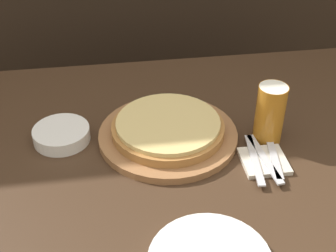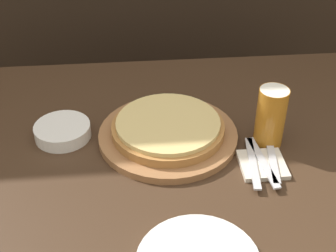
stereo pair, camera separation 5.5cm
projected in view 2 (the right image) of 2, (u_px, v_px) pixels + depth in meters
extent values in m
cylinder|color=#99663D|center=(168.00, 135.00, 1.23)|extent=(0.37, 0.37, 0.02)
cylinder|color=#A87038|center=(168.00, 128.00, 1.22)|extent=(0.30, 0.30, 0.02)
cylinder|color=#E0C175|center=(168.00, 123.00, 1.21)|extent=(0.27, 0.27, 0.01)
cylinder|color=#B7701E|center=(271.00, 117.00, 1.18)|extent=(0.08, 0.08, 0.16)
cylinder|color=white|center=(274.00, 93.00, 1.14)|extent=(0.07, 0.07, 0.02)
cylinder|color=white|center=(63.00, 131.00, 1.23)|extent=(0.15, 0.15, 0.04)
cube|color=beige|center=(262.00, 164.00, 1.14)|extent=(0.11, 0.11, 0.01)
cube|color=silver|center=(253.00, 162.00, 1.14)|extent=(0.04, 0.19, 0.00)
cube|color=silver|center=(263.00, 162.00, 1.14)|extent=(0.04, 0.19, 0.00)
cube|color=silver|center=(273.00, 161.00, 1.14)|extent=(0.04, 0.16, 0.00)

